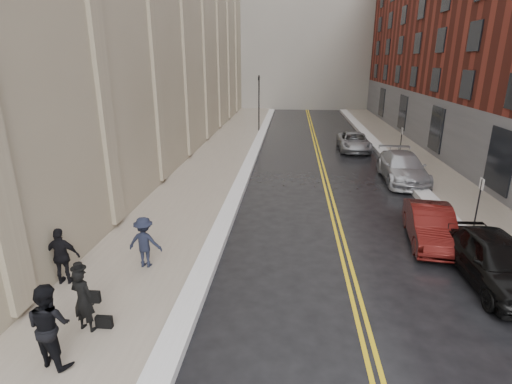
% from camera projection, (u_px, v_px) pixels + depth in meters
% --- Properties ---
extents(ground, '(160.00, 160.00, 0.00)m').
position_uv_depth(ground, '(264.00, 360.00, 9.20)').
color(ground, black).
rests_on(ground, ground).
extents(sidewalk_left, '(4.00, 64.00, 0.15)m').
position_uv_depth(sidewalk_left, '(210.00, 170.00, 24.67)').
color(sidewalk_left, gray).
rests_on(sidewalk_left, ground).
extents(sidewalk_right, '(3.00, 64.00, 0.15)m').
position_uv_depth(sidewalk_right, '(435.00, 175.00, 23.53)').
color(sidewalk_right, gray).
rests_on(sidewalk_right, ground).
extents(lane_stripe_a, '(0.12, 64.00, 0.01)m').
position_uv_depth(lane_stripe_a, '(322.00, 174.00, 24.11)').
color(lane_stripe_a, gold).
rests_on(lane_stripe_a, ground).
extents(lane_stripe_b, '(0.12, 64.00, 0.01)m').
position_uv_depth(lane_stripe_b, '(326.00, 174.00, 24.09)').
color(lane_stripe_b, gold).
rests_on(lane_stripe_b, ground).
extents(snow_ridge_left, '(0.70, 60.80, 0.26)m').
position_uv_depth(snow_ridge_left, '(246.00, 170.00, 24.46)').
color(snow_ridge_left, silver).
rests_on(snow_ridge_left, ground).
extents(snow_ridge_right, '(0.85, 60.80, 0.30)m').
position_uv_depth(snow_ridge_right, '(403.00, 173.00, 23.66)').
color(snow_ridge_right, silver).
rests_on(snow_ridge_right, ground).
extents(traffic_signal, '(0.18, 0.15, 5.20)m').
position_uv_depth(traffic_signal, '(259.00, 99.00, 36.78)').
color(traffic_signal, black).
rests_on(traffic_signal, ground).
extents(parking_sign_near, '(0.06, 0.35, 2.23)m').
position_uv_depth(parking_sign_near, '(479.00, 200.00, 15.66)').
color(parking_sign_near, black).
rests_on(parking_sign_near, ground).
extents(parking_sign_far, '(0.06, 0.35, 2.23)m').
position_uv_depth(parking_sign_far, '(401.00, 140.00, 26.99)').
color(parking_sign_far, black).
rests_on(parking_sign_far, ground).
extents(car_black, '(2.01, 4.72, 1.59)m').
position_uv_depth(car_black, '(496.00, 260.00, 12.13)').
color(car_black, black).
rests_on(car_black, ground).
extents(car_maroon, '(1.98, 4.38, 1.39)m').
position_uv_depth(car_maroon, '(430.00, 225.00, 14.93)').
color(car_maroon, '#430E0C').
rests_on(car_maroon, ground).
extents(car_silver_near, '(2.34, 5.48, 1.57)m').
position_uv_depth(car_silver_near, '(403.00, 167.00, 22.49)').
color(car_silver_near, '#ABACB3').
rests_on(car_silver_near, ground).
extents(car_silver_far, '(2.26, 4.83, 1.34)m').
position_uv_depth(car_silver_far, '(354.00, 142.00, 30.11)').
color(car_silver_far, '#929499').
rests_on(car_silver_far, ground).
extents(pedestrian_main, '(0.71, 0.55, 1.72)m').
position_uv_depth(pedestrian_main, '(83.00, 299.00, 9.77)').
color(pedestrian_main, black).
rests_on(pedestrian_main, sidewalk_left).
extents(pedestrian_a, '(1.14, 1.01, 1.97)m').
position_uv_depth(pedestrian_a, '(49.00, 325.00, 8.64)').
color(pedestrian_a, black).
rests_on(pedestrian_a, sidewalk_left).
extents(pedestrian_b, '(1.13, 0.68, 1.70)m').
position_uv_depth(pedestrian_b, '(145.00, 242.00, 12.85)').
color(pedestrian_b, black).
rests_on(pedestrian_b, sidewalk_left).
extents(pedestrian_c, '(1.08, 0.54, 1.78)m').
position_uv_depth(pedestrian_c, '(62.00, 256.00, 11.84)').
color(pedestrian_c, black).
rests_on(pedestrian_c, sidewalk_left).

